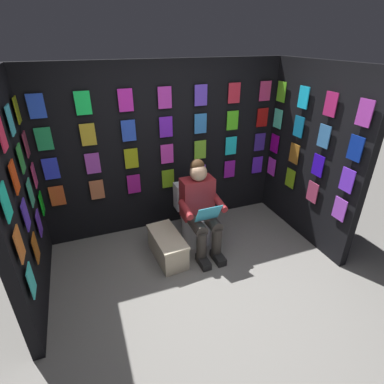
% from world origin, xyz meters
% --- Properties ---
extents(ground_plane, '(30.00, 30.00, 0.00)m').
position_xyz_m(ground_plane, '(0.00, 0.00, 0.00)').
color(ground_plane, gray).
extents(display_wall_back, '(3.35, 0.14, 2.24)m').
position_xyz_m(display_wall_back, '(0.00, -1.73, 1.12)').
color(display_wall_back, black).
rests_on(display_wall_back, ground).
extents(display_wall_left, '(0.14, 1.68, 2.24)m').
position_xyz_m(display_wall_left, '(-1.67, -0.84, 1.12)').
color(display_wall_left, black).
rests_on(display_wall_left, ground).
extents(display_wall_right, '(0.14, 1.68, 2.24)m').
position_xyz_m(display_wall_right, '(1.67, -0.84, 1.12)').
color(display_wall_right, black).
rests_on(display_wall_right, ground).
extents(toilet, '(0.41, 0.56, 0.77)m').
position_xyz_m(toilet, '(-0.20, -1.17, 0.33)').
color(toilet, white).
rests_on(toilet, ground).
extents(person_reading, '(0.53, 0.69, 1.19)m').
position_xyz_m(person_reading, '(-0.20, -0.94, 0.60)').
color(person_reading, maroon).
rests_on(person_reading, ground).
extents(comic_longbox_near, '(0.37, 0.69, 0.33)m').
position_xyz_m(comic_longbox_near, '(0.25, -0.90, 0.17)').
color(comic_longbox_near, beige).
rests_on(comic_longbox_near, ground).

